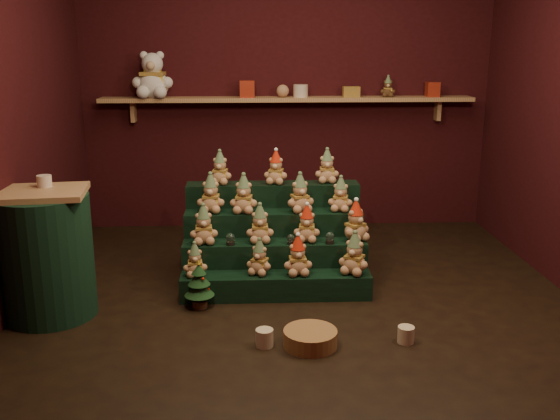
{
  "coord_description": "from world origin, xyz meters",
  "views": [
    {
      "loc": [
        -0.34,
        -4.22,
        1.81
      ],
      "look_at": [
        -0.15,
        0.25,
        0.62
      ],
      "focal_mm": 40.0,
      "sensor_mm": 36.0,
      "label": 1
    }
  ],
  "objects_px": {
    "mug_left": "(265,338)",
    "brown_bear": "(388,87)",
    "snow_globe_c": "(330,238)",
    "wicker_basket": "(310,338)",
    "snow_globe_a": "(230,239)",
    "riser_tier_front": "(276,286)",
    "white_bear": "(153,69)",
    "mug_right": "(406,335)",
    "snow_globe_b": "(291,239)",
    "side_table": "(47,255)",
    "mini_christmas_tree": "(199,284)"
  },
  "relations": [
    {
      "from": "riser_tier_front",
      "to": "mug_right",
      "type": "relative_size",
      "value": 13.26
    },
    {
      "from": "snow_globe_c",
      "to": "brown_bear",
      "type": "distance_m",
      "value": 2.04
    },
    {
      "from": "snow_globe_b",
      "to": "wicker_basket",
      "type": "bearing_deg",
      "value": -86.03
    },
    {
      "from": "wicker_basket",
      "to": "snow_globe_a",
      "type": "bearing_deg",
      "value": 118.82
    },
    {
      "from": "snow_globe_c",
      "to": "mug_left",
      "type": "xyz_separation_m",
      "value": [
        -0.51,
        -0.93,
        -0.35
      ]
    },
    {
      "from": "snow_globe_a",
      "to": "wicker_basket",
      "type": "bearing_deg",
      "value": -61.18
    },
    {
      "from": "side_table",
      "to": "snow_globe_a",
      "type": "bearing_deg",
      "value": 11.02
    },
    {
      "from": "side_table",
      "to": "brown_bear",
      "type": "bearing_deg",
      "value": 29.74
    },
    {
      "from": "wicker_basket",
      "to": "white_bear",
      "type": "xyz_separation_m",
      "value": [
        -1.28,
        2.55,
        1.54
      ]
    },
    {
      "from": "riser_tier_front",
      "to": "white_bear",
      "type": "height_order",
      "value": "white_bear"
    },
    {
      "from": "riser_tier_front",
      "to": "wicker_basket",
      "type": "xyz_separation_m",
      "value": [
        0.18,
        -0.78,
        -0.04
      ]
    },
    {
      "from": "snow_globe_c",
      "to": "mini_christmas_tree",
      "type": "relative_size",
      "value": 0.25
    },
    {
      "from": "riser_tier_front",
      "to": "white_bear",
      "type": "distance_m",
      "value": 2.57
    },
    {
      "from": "snow_globe_a",
      "to": "snow_globe_c",
      "type": "distance_m",
      "value": 0.75
    },
    {
      "from": "snow_globe_c",
      "to": "mug_left",
      "type": "distance_m",
      "value": 1.12
    },
    {
      "from": "snow_globe_c",
      "to": "wicker_basket",
      "type": "height_order",
      "value": "snow_globe_c"
    },
    {
      "from": "riser_tier_front",
      "to": "snow_globe_c",
      "type": "bearing_deg",
      "value": 21.19
    },
    {
      "from": "snow_globe_b",
      "to": "brown_bear",
      "type": "distance_m",
      "value": 2.17
    },
    {
      "from": "snow_globe_b",
      "to": "mini_christmas_tree",
      "type": "relative_size",
      "value": 0.21
    },
    {
      "from": "snow_globe_a",
      "to": "mug_left",
      "type": "xyz_separation_m",
      "value": [
        0.23,
        -0.93,
        -0.35
      ]
    },
    {
      "from": "snow_globe_a",
      "to": "wicker_basket",
      "type": "relative_size",
      "value": 0.27
    },
    {
      "from": "side_table",
      "to": "brown_bear",
      "type": "height_order",
      "value": "brown_bear"
    },
    {
      "from": "snow_globe_b",
      "to": "snow_globe_c",
      "type": "bearing_deg",
      "value": 0.0
    },
    {
      "from": "riser_tier_front",
      "to": "white_bear",
      "type": "relative_size",
      "value": 2.58
    },
    {
      "from": "riser_tier_front",
      "to": "snow_globe_b",
      "type": "relative_size",
      "value": 18.32
    },
    {
      "from": "brown_bear",
      "to": "mug_right",
      "type": "bearing_deg",
      "value": -90.83
    },
    {
      "from": "brown_bear",
      "to": "mini_christmas_tree",
      "type": "bearing_deg",
      "value": -124.0
    },
    {
      "from": "snow_globe_a",
      "to": "brown_bear",
      "type": "relative_size",
      "value": 0.46
    },
    {
      "from": "snow_globe_c",
      "to": "mug_right",
      "type": "xyz_separation_m",
      "value": [
        0.37,
        -0.92,
        -0.35
      ]
    },
    {
      "from": "snow_globe_c",
      "to": "brown_bear",
      "type": "bearing_deg",
      "value": 65.34
    },
    {
      "from": "white_bear",
      "to": "side_table",
      "type": "bearing_deg",
      "value": -101.41
    },
    {
      "from": "snow_globe_a",
      "to": "wicker_basket",
      "type": "distance_m",
      "value": 1.13
    },
    {
      "from": "riser_tier_front",
      "to": "wicker_basket",
      "type": "height_order",
      "value": "riser_tier_front"
    },
    {
      "from": "mug_left",
      "to": "snow_globe_b",
      "type": "bearing_deg",
      "value": 76.77
    },
    {
      "from": "side_table",
      "to": "wicker_basket",
      "type": "distance_m",
      "value": 1.87
    },
    {
      "from": "snow_globe_b",
      "to": "brown_bear",
      "type": "relative_size",
      "value": 0.38
    },
    {
      "from": "mug_left",
      "to": "brown_bear",
      "type": "bearing_deg",
      "value": 63.74
    },
    {
      "from": "snow_globe_a",
      "to": "mini_christmas_tree",
      "type": "relative_size",
      "value": 0.26
    },
    {
      "from": "white_bear",
      "to": "mug_left",
      "type": "bearing_deg",
      "value": -66.85
    },
    {
      "from": "snow_globe_c",
      "to": "side_table",
      "type": "relative_size",
      "value": 0.1
    },
    {
      "from": "side_table",
      "to": "wicker_basket",
      "type": "bearing_deg",
      "value": -24.07
    },
    {
      "from": "snow_globe_a",
      "to": "mini_christmas_tree",
      "type": "bearing_deg",
      "value": -123.88
    },
    {
      "from": "snow_globe_a",
      "to": "wicker_basket",
      "type": "height_order",
      "value": "snow_globe_a"
    },
    {
      "from": "snow_globe_a",
      "to": "side_table",
      "type": "xyz_separation_m",
      "value": [
        -1.23,
        -0.39,
        0.03
      ]
    },
    {
      "from": "snow_globe_a",
      "to": "snow_globe_c",
      "type": "height_order",
      "value": "same"
    },
    {
      "from": "white_bear",
      "to": "snow_globe_b",
      "type": "bearing_deg",
      "value": -51.25
    },
    {
      "from": "snow_globe_c",
      "to": "white_bear",
      "type": "bearing_deg",
      "value": 133.14
    },
    {
      "from": "snow_globe_b",
      "to": "brown_bear",
      "type": "xyz_separation_m",
      "value": [
        1.03,
        1.61,
        1.02
      ]
    },
    {
      "from": "riser_tier_front",
      "to": "snow_globe_c",
      "type": "relative_size",
      "value": 15.41
    },
    {
      "from": "snow_globe_c",
      "to": "white_bear",
      "type": "height_order",
      "value": "white_bear"
    }
  ]
}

